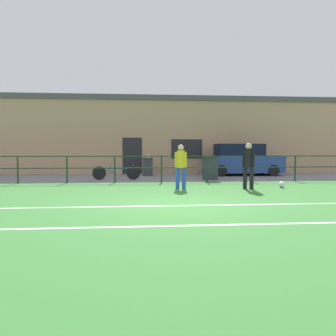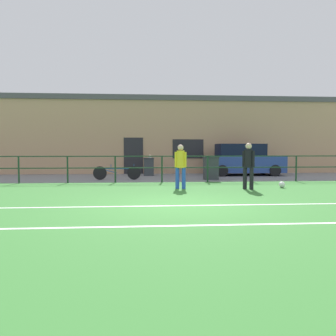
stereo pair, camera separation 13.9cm
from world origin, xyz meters
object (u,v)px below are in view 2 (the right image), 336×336
(player_goalkeeper, at_px, (248,163))
(spectator_child, at_px, (150,163))
(player_striker, at_px, (181,164))
(trash_bin_0, at_px, (211,168))
(bicycle_parked_0, at_px, (117,173))
(trash_bin_1, at_px, (149,167))
(soccer_ball_match, at_px, (282,185))
(parked_car_red, at_px, (243,160))

(player_goalkeeper, relative_size, spectator_child, 1.47)
(spectator_child, bearing_deg, player_striker, 113.06)
(trash_bin_0, bearing_deg, bicycle_parked_0, 176.48)
(player_striker, xyz_separation_m, trash_bin_0, (1.82, 3.37, -0.34))
(trash_bin_0, bearing_deg, trash_bin_1, 137.24)
(soccer_ball_match, height_order, trash_bin_1, trash_bin_1)
(bicycle_parked_0, xyz_separation_m, trash_bin_0, (4.36, -0.27, 0.22))
(player_striker, relative_size, soccer_ball_match, 6.94)
(spectator_child, bearing_deg, parked_car_red, -175.62)
(soccer_ball_match, distance_m, trash_bin_0, 3.95)
(player_goalkeeper, height_order, player_striker, player_goalkeeper)
(spectator_child, xyz_separation_m, bicycle_parked_0, (-1.61, -3.28, -0.31))
(parked_car_red, relative_size, trash_bin_1, 4.33)
(player_striker, height_order, soccer_ball_match, player_striker)
(parked_car_red, bearing_deg, soccer_ball_match, -93.13)
(player_goalkeeper, distance_m, soccer_ball_match, 1.66)
(player_goalkeeper, height_order, bicycle_parked_0, player_goalkeeper)
(player_goalkeeper, height_order, soccer_ball_match, player_goalkeeper)
(soccer_ball_match, relative_size, parked_car_red, 0.06)
(trash_bin_0, distance_m, trash_bin_1, 3.85)
(trash_bin_1, bearing_deg, bicycle_parked_0, -123.03)
(player_goalkeeper, bearing_deg, spectator_child, -27.67)
(player_striker, distance_m, trash_bin_0, 3.84)
(player_goalkeeper, height_order, trash_bin_0, player_goalkeeper)
(trash_bin_1, bearing_deg, spectator_child, 84.93)
(bicycle_parked_0, bearing_deg, spectator_child, 63.85)
(player_goalkeeper, bearing_deg, soccer_ball_match, -127.25)
(player_striker, bearing_deg, trash_bin_0, -102.37)
(player_goalkeeper, bearing_deg, trash_bin_0, -43.51)
(player_goalkeeper, relative_size, trash_bin_1, 1.72)
(player_goalkeeper, bearing_deg, trash_bin_1, -24.02)
(player_striker, height_order, bicycle_parked_0, player_striker)
(trash_bin_1, bearing_deg, parked_car_red, -0.56)
(spectator_child, height_order, bicycle_parked_0, spectator_child)
(player_striker, distance_m, spectator_child, 6.98)
(player_goalkeeper, distance_m, trash_bin_0, 3.82)
(trash_bin_0, bearing_deg, player_goalkeeper, -81.48)
(parked_car_red, bearing_deg, player_goalkeeper, -105.25)
(soccer_ball_match, xyz_separation_m, trash_bin_0, (-1.96, 3.39, 0.45))
(spectator_child, height_order, parked_car_red, parked_car_red)
(bicycle_parked_0, bearing_deg, player_goalkeeper, -39.33)
(player_striker, bearing_deg, trash_bin_1, -64.44)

